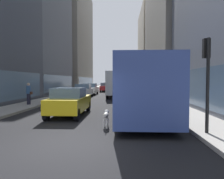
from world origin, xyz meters
name	(u,v)px	position (x,y,z in m)	size (l,w,h in m)	color
ground_plane	(113,91)	(0.00, 35.00, 0.00)	(120.00, 120.00, 0.00)	black
sidewalk_left	(84,90)	(-5.70, 35.00, 0.07)	(2.40, 110.00, 0.15)	gray
sidewalk_right	(142,90)	(5.70, 35.00, 0.07)	(2.40, 110.00, 0.15)	#9E9991
building_left_far	(69,38)	(-11.90, 47.16, 12.75)	(9.28, 22.08, 25.52)	gray
building_right_mid	(189,18)	(11.90, 26.56, 11.51)	(11.09, 20.66, 23.03)	gray
building_right_far	(162,50)	(11.90, 47.69, 9.80)	(11.22, 17.60, 19.61)	#B2A893
transit_bus	(138,85)	(2.80, 6.44, 1.78)	(2.78, 11.53, 3.05)	#33478C
car_red_coupe	(106,87)	(-1.20, 31.67, 0.82)	(1.78, 4.61, 1.62)	red
car_grey_wagon	(110,85)	(-1.20, 45.82, 0.82)	(1.94, 4.19, 1.62)	slate
car_silver_sedan	(84,91)	(-2.80, 18.58, 0.82)	(1.81, 4.05, 1.62)	#B7BABF
car_blue_hatchback	(108,86)	(-1.20, 36.61, 0.82)	(1.76, 4.36, 1.62)	#4C6BB7
car_yellow_taxi	(70,101)	(-1.20, 5.70, 0.82)	(1.78, 4.35, 1.62)	yellow
car_white_van	(90,89)	(-2.80, 23.67, 0.82)	(1.87, 4.31, 1.62)	silver
box_truck	(117,83)	(1.20, 19.21, 1.67)	(2.30, 7.50, 3.05)	silver
dalmatian_dog	(106,115)	(1.14, 2.73, 0.51)	(0.22, 0.96, 0.72)	white
pedestrian_with_handbag	(29,93)	(-5.51, 9.79, 1.01)	(0.45, 0.34, 1.69)	#1E1E2D
traffic_light_near	(207,69)	(4.90, 1.40, 2.44)	(0.24, 0.41, 3.40)	black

